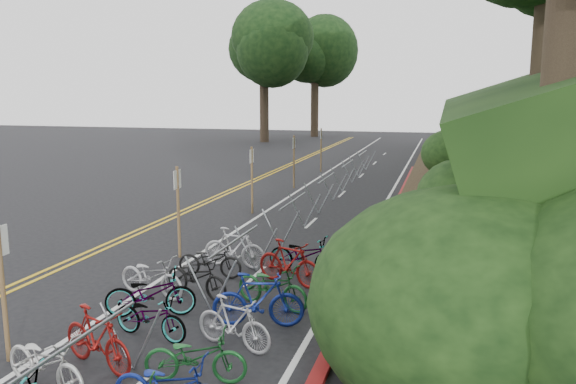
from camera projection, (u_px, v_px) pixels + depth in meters
name	position (u px, v px, depth m)	size (l,w,h in m)	color
ground	(33.00, 326.00, 10.73)	(120.00, 120.00, 0.00)	black
road_markings	(245.00, 218.00, 20.15)	(7.47, 80.00, 0.01)	gold
red_curb	(392.00, 214.00, 20.60)	(0.25, 28.00, 0.10)	maroon
embankment	(574.00, 136.00, 24.92)	(14.30, 48.14, 9.11)	black
bike_rack_front	(75.00, 361.00, 7.59)	(1.11, 3.02, 1.11)	gray
bike_racks_rest	(326.00, 185.00, 22.13)	(1.14, 23.00, 1.17)	gray
signpost_near	(2.00, 282.00, 9.12)	(0.08, 0.40, 2.40)	brown
signposts_rest	(275.00, 166.00, 23.61)	(0.08, 18.40, 2.50)	brown
bike_front	(152.00, 276.00, 12.29)	(1.76, 0.61, 0.92)	#9E9EA3
bike_valet	(196.00, 306.00, 10.51)	(3.40, 9.54, 1.06)	slate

